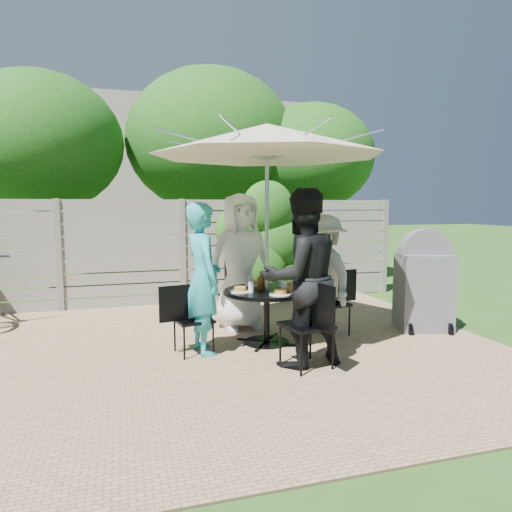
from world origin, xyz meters
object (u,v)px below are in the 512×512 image
object	(u,v)px
coffee_cup	(266,282)
chair_right	(331,316)
glass_back	(250,282)
syrup_jug	(261,283)
umbrella	(267,140)
person_right	(323,276)
plate_extra	(291,291)
chair_back	(237,307)
glass_left	(251,287)
plate_left	(240,290)
plate_right	(292,286)
glass_front	(284,287)
person_left	(203,279)
plate_front	(280,293)
bbq_grill	(424,285)
glass_right	(281,281)
chair_front	(307,343)
person_back	(241,262)
patio_table	(267,306)
plate_back	(255,283)
person_front	(301,278)
chair_left	(193,334)

from	to	relation	value
coffee_cup	chair_right	bearing A→B (deg)	-5.70
glass_back	syrup_jug	size ratio (longest dim) A/B	0.88
umbrella	person_right	world-z (taller)	umbrella
plate_extra	person_right	bearing A→B (deg)	33.32
glass_back	chair_back	bearing A→B (deg)	90.13
glass_left	plate_left	bearing A→B (deg)	142.29
plate_right	glass_front	xyz separation A→B (m)	(-0.21, -0.29, 0.05)
chair_back	person_left	xyz separation A→B (m)	(-0.68, -1.08, 0.62)
plate_front	plate_right	size ratio (longest dim) A/B	1.00
umbrella	bbq_grill	bearing A→B (deg)	-0.22
plate_extra	chair_back	bearing A→B (deg)	106.67
plate_right	syrup_jug	world-z (taller)	syrup_jug
umbrella	glass_right	distance (m)	1.77
chair_right	plate_left	size ratio (longest dim) A/B	3.36
plate_left	plate_front	bearing A→B (deg)	-36.45
person_left	chair_right	xyz separation A→B (m)	(1.77, 0.27, -0.63)
chair_front	coffee_cup	world-z (taller)	chair_front
chair_front	coffee_cup	xyz separation A→B (m)	(-0.08, 1.19, 0.47)
chair_back	person_back	xyz separation A→B (m)	(0.02, -0.13, 0.68)
plate_front	coffee_cup	distance (m)	0.59
patio_table	plate_left	bearing A→B (deg)	-171.45
person_back	person_left	world-z (taller)	person_back
person_back	chair_right	world-z (taller)	person_back
plate_front	plate_back	bearing A→B (deg)	98.55
plate_right	plate_back	bearing A→B (deg)	143.55
person_back	glass_front	size ratio (longest dim) A/B	13.64
person_front	bbq_grill	xyz separation A→B (m)	(2.16, 0.81, -0.31)
person_left	glass_right	bearing A→B (deg)	-84.50
umbrella	chair_back	xyz separation A→B (m)	(-0.14, 0.95, -2.24)
syrup_jug	plate_front	bearing A→B (deg)	-73.13
person_left	glass_right	world-z (taller)	person_left
glass_front	person_back	bearing A→B (deg)	104.05
plate_back	syrup_jug	distance (m)	0.32
glass_back	person_back	bearing A→B (deg)	88.13
person_right	glass_right	xyz separation A→B (m)	(-0.58, 0.02, -0.05)
chair_front	glass_left	world-z (taller)	chair_front
glass_back	glass_left	world-z (taller)	same
plate_back	plate_extra	bearing A→B (deg)	-66.20
glass_front	plate_right	bearing A→B (deg)	54.05
umbrella	plate_extra	xyz separation A→B (m)	(0.22, -0.27, -1.79)
person_back	plate_back	world-z (taller)	person_back
umbrella	glass_front	distance (m)	1.77
patio_table	person_front	xyz separation A→B (m)	(0.12, -0.82, 0.48)
person_left	patio_table	bearing A→B (deg)	-90.00
person_left	plate_extra	world-z (taller)	person_left
glass_back	umbrella	bearing A→B (deg)	-59.45
chair_left	coffee_cup	world-z (taller)	chair_left
person_front	glass_left	xyz separation A→B (m)	(-0.36, 0.68, -0.19)
chair_right	glass_right	xyz separation A→B (m)	(-0.71, -0.00, 0.50)
chair_front	glass_back	bearing A→B (deg)	1.11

